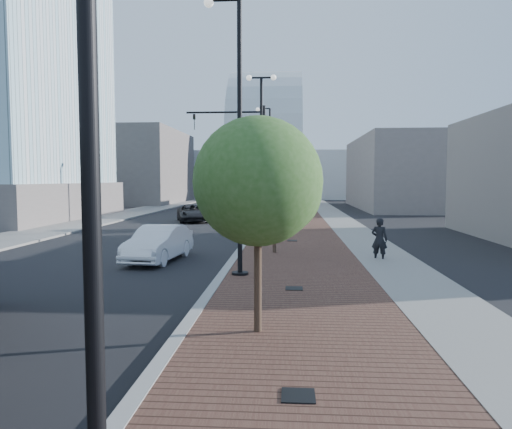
{
  "coord_description": "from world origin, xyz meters",
  "views": [
    {
      "loc": [
        2.26,
        -5.91,
        3.32
      ],
      "look_at": [
        1.0,
        12.0,
        2.0
      ],
      "focal_mm": 33.72,
      "sensor_mm": 36.0,
      "label": 1
    }
  ],
  "objects": [
    {
      "name": "commercial_block_nw",
      "position": [
        -20.0,
        60.0,
        5.0
      ],
      "size": [
        14.0,
        20.0,
        10.0
      ],
      "primitive_type": "cube",
      "color": "#5F5855",
      "rests_on": "ground"
    },
    {
      "name": "utility_cover_1",
      "position": [
        2.4,
        8.0,
        0.13
      ],
      "size": [
        0.5,
        0.5,
        0.02
      ],
      "primitive_type": "cube",
      "color": "black",
      "rests_on": "sidewalk"
    },
    {
      "name": "tree_3",
      "position": [
        1.65,
        39.02,
        3.68
      ],
      "size": [
        2.36,
        2.3,
        4.84
      ],
      "color": "#382619",
      "rests_on": "ground"
    },
    {
      "name": "dark_car_mid",
      "position": [
        -5.28,
        31.12,
        0.68
      ],
      "size": [
        3.6,
        5.37,
        1.37
      ],
      "primitive_type": "imported",
      "rotation": [
        0.0,
        0.0,
        0.29
      ],
      "color": "black",
      "rests_on": "ground"
    },
    {
      "name": "utility_cover_2",
      "position": [
        2.4,
        19.0,
        0.13
      ],
      "size": [
        0.5,
        0.5,
        0.02
      ],
      "primitive_type": "cube",
      "color": "black",
      "rests_on": "sidewalk"
    },
    {
      "name": "sidewalk",
      "position": [
        3.5,
        40.0,
        0.06
      ],
      "size": [
        7.0,
        140.0,
        0.12
      ],
      "primitive_type": "cube",
      "color": "#4C2D23",
      "rests_on": "ground"
    },
    {
      "name": "traffic_mast",
      "position": [
        -0.3,
        25.0,
        4.98
      ],
      "size": [
        5.09,
        0.2,
        8.0
      ],
      "color": "black",
      "rests_on": "ground"
    },
    {
      "name": "utility_cover_0",
      "position": [
        2.4,
        1.0,
        0.13
      ],
      "size": [
        0.5,
        0.5,
        0.02
      ],
      "primitive_type": "cube",
      "color": "black",
      "rests_on": "sidewalk"
    },
    {
      "name": "tree_1",
      "position": [
        1.65,
        15.02,
        4.0
      ],
      "size": [
        2.3,
        2.23,
        5.14
      ],
      "color": "#382619",
      "rests_on": "ground"
    },
    {
      "name": "tree_2",
      "position": [
        1.65,
        27.02,
        3.31
      ],
      "size": [
        2.59,
        2.57,
        4.61
      ],
      "color": "#382619",
      "rests_on": "ground"
    },
    {
      "name": "streetlight_1",
      "position": [
        0.49,
        10.0,
        4.34
      ],
      "size": [
        1.44,
        0.56,
        9.21
      ],
      "color": "black",
      "rests_on": "ground"
    },
    {
      "name": "streetlight_4",
      "position": [
        0.6,
        46.0,
        4.82
      ],
      "size": [
        1.72,
        0.56,
        9.28
      ],
      "color": "black",
      "rests_on": "ground"
    },
    {
      "name": "streetlight_2",
      "position": [
        0.6,
        22.0,
        4.82
      ],
      "size": [
        1.72,
        0.56,
        9.28
      ],
      "color": "black",
      "rests_on": "ground"
    },
    {
      "name": "pedestrian",
      "position": [
        5.87,
        13.6,
        0.89
      ],
      "size": [
        0.76,
        0.64,
        1.78
      ],
      "primitive_type": "imported",
      "rotation": [
        0.0,
        0.0,
        2.74
      ],
      "color": "black",
      "rests_on": "ground"
    },
    {
      "name": "curb",
      "position": [
        0.0,
        40.0,
        0.07
      ],
      "size": [
        0.3,
        140.0,
        0.14
      ],
      "primitive_type": "cube",
      "color": "gray",
      "rests_on": "ground"
    },
    {
      "name": "tree_0",
      "position": [
        1.65,
        4.02,
        3.27
      ],
      "size": [
        2.69,
        2.69,
        4.62
      ],
      "color": "#382619",
      "rests_on": "ground"
    },
    {
      "name": "white_sedan",
      "position": [
        -3.05,
        13.14,
        0.72
      ],
      "size": [
        2.02,
        4.52,
        1.44
      ],
      "primitive_type": "imported",
      "rotation": [
        0.0,
        0.0,
        -0.12
      ],
      "color": "white",
      "rests_on": "ground"
    },
    {
      "name": "concrete_strip",
      "position": [
        6.2,
        40.0,
        0.07
      ],
      "size": [
        2.4,
        140.0,
        0.13
      ],
      "primitive_type": "cube",
      "color": "slate",
      "rests_on": "ground"
    },
    {
      "name": "commercial_block_ne",
      "position": [
        16.0,
        50.0,
        4.0
      ],
      "size": [
        12.0,
        22.0,
        8.0
      ],
      "primitive_type": "cube",
      "color": "slate",
      "rests_on": "ground"
    },
    {
      "name": "convention_center",
      "position": [
        -2.0,
        85.0,
        6.0
      ],
      "size": [
        50.0,
        30.0,
        50.0
      ],
      "color": "#B5BDC0",
      "rests_on": "ground"
    },
    {
      "name": "streetlight_3",
      "position": [
        0.49,
        34.0,
        4.34
      ],
      "size": [
        1.44,
        0.56,
        9.21
      ],
      "color": "black",
      "rests_on": "ground"
    },
    {
      "name": "dark_car_far",
      "position": [
        -4.41,
        35.92,
        0.69
      ],
      "size": [
        2.77,
        5.05,
        1.39
      ],
      "primitive_type": "imported",
      "rotation": [
        0.0,
        0.0,
        -0.18
      ],
      "color": "black",
      "rests_on": "ground"
    },
    {
      "name": "west_sidewalk",
      "position": [
        -13.0,
        40.0,
        0.06
      ],
      "size": [
        4.0,
        140.0,
        0.12
      ],
      "primitive_type": "cube",
      "color": "slate",
      "rests_on": "ground"
    }
  ]
}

